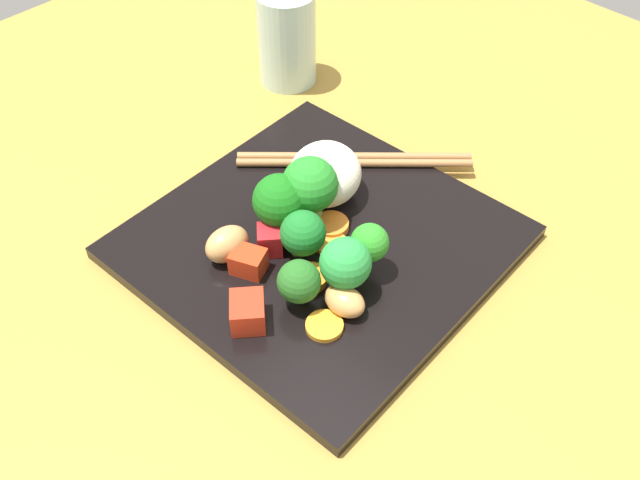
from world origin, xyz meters
The scene contains 20 objects.
ground_plane centered at (0.00, 0.00, -1.00)cm, with size 110.00×110.00×2.00cm, color #A37D33.
square_plate centered at (0.00, 0.00, 0.61)cm, with size 28.17×28.17×1.23cm, color black.
rice_mound centered at (-4.23, -3.36, 3.76)cm, with size 7.08×6.42×5.06cm, color white.
broccoli_floret_0 centered at (2.59, 0.67, 4.07)cm, with size 3.80×3.80×4.85cm.
broccoli_floret_1 centered at (6.25, 3.90, 3.74)cm, with size 3.46×3.46×4.38cm.
broccoli_floret_2 centered at (1.71, -2.97, 4.65)cm, with size 4.56×4.56×5.89cm.
broccoli_floret_3 centered at (-0.18, 5.54, 4.49)cm, with size 3.14×3.14×4.98cm.
broccoli_floret_4 centered at (2.84, 5.58, 4.42)cm, with size 4.13×4.13×5.36cm.
broccoli_floret_5 centered at (-0.95, -1.99, 5.34)cm, with size 4.83×4.83×6.69cm.
carrot_slice_0 centered at (-1.48, 0.27, 1.59)cm, with size 3.06×3.06×0.73cm, color orange.
carrot_slice_1 centered at (0.47, 1.34, 1.44)cm, with size 2.83×2.83×0.43cm, color orange.
carrot_slice_2 centered at (4.08, 2.90, 1.60)cm, with size 2.89×2.89×0.76cm, color orange.
carrot_slice_3 centered at (6.66, 7.03, 1.45)cm, with size 2.94×2.94×0.45cm, color orange.
pepper_chunk_0 centered at (10.31, 2.39, 2.38)cm, with size 3.09×2.61×2.31cm, color red.
pepper_chunk_1 centered at (3.92, -1.94, 2.39)cm, with size 2.04×2.16×2.33cm, color red.
pepper_chunk_2 centered at (6.72, -1.54, 2.24)cm, with size 2.71×2.18×2.03cm, color red.
chicken_piece_0 centered at (6.91, -3.89, 2.73)cm, with size 3.92×2.76×3.02cm, color tan.
chicken_piece_1 centered at (4.33, 6.96, 2.34)cm, with size 3.47×2.51×2.24cm, color tan.
chopstick_pair centered at (-9.41, -4.49, 1.61)cm, with size 16.70×17.28×0.78cm.
drinking_glass centered at (-16.11, -20.46, 5.11)cm, with size 6.26×6.26×10.22cm, color silver.
Camera 1 is at (31.31, 30.47, 46.47)cm, focal length 41.08 mm.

